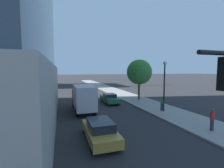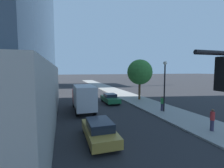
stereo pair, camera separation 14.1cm
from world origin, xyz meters
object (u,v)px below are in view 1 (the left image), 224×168
object	(u,v)px
pedestrian_green_shirt	(162,103)
pedestrian_red_shirt	(212,119)
car_gold	(100,130)
street_lamp	(164,79)
box_truck	(83,97)
street_tree	(139,72)
construction_building	(23,38)
car_green	(110,98)

from	to	relation	value
pedestrian_green_shirt	pedestrian_red_shirt	distance (m)	6.76
car_gold	pedestrian_red_shirt	xyz separation A→B (m)	(9.00, -1.32, 0.32)
street_lamp	box_truck	size ratio (longest dim) A/B	0.86
street_tree	box_truck	distance (m)	11.27
construction_building	car_gold	world-z (taller)	construction_building
street_tree	box_truck	xyz separation A→B (m)	(-9.91, -4.48, -2.95)
car_green	pedestrian_red_shirt	distance (m)	14.41
box_truck	street_tree	bearing A→B (deg)	24.31
car_green	box_truck	size ratio (longest dim) A/B	0.69
construction_building	street_lamp	size ratio (longest dim) A/B	5.80
car_green	car_gold	xyz separation A→B (m)	(-4.54, -12.37, 0.03)
car_gold	pedestrian_red_shirt	bearing A→B (deg)	-8.36
street_tree	car_green	size ratio (longest dim) A/B	1.39
street_tree	car_gold	world-z (taller)	street_tree
car_gold	street_tree	bearing A→B (deg)	52.82
car_green	pedestrian_red_shirt	xyz separation A→B (m)	(4.46, -13.69, 0.35)
street_tree	car_gold	distance (m)	16.87
car_gold	pedestrian_red_shirt	world-z (taller)	pedestrian_red_shirt
pedestrian_red_shirt	car_green	bearing A→B (deg)	108.03
street_lamp	car_green	xyz separation A→B (m)	(-4.48, 7.31, -3.30)
car_gold	pedestrian_green_shirt	world-z (taller)	pedestrian_green_shirt
street_tree	pedestrian_green_shirt	xyz separation A→B (m)	(-0.90, -7.63, -3.67)
street_tree	box_truck	world-z (taller)	street_tree
construction_building	car_gold	xyz separation A→B (m)	(13.23, -45.35, -14.31)
car_gold	pedestrian_green_shirt	size ratio (longest dim) A/B	2.71
box_truck	pedestrian_green_shirt	xyz separation A→B (m)	(9.01, -3.15, -0.72)
car_gold	box_truck	distance (m)	8.65
pedestrian_red_shirt	car_gold	bearing A→B (deg)	171.64
box_truck	pedestrian_green_shirt	size ratio (longest dim) A/B	3.96
street_tree	pedestrian_red_shirt	distance (m)	14.87
construction_building	street_tree	distance (m)	41.05
street_tree	pedestrian_red_shirt	xyz separation A→B (m)	(-0.91, -14.39, -3.65)
street_lamp	pedestrian_green_shirt	size ratio (longest dim) A/B	3.39
box_truck	street_lamp	bearing A→B (deg)	-21.35
street_lamp	car_green	size ratio (longest dim) A/B	1.24
street_lamp	box_truck	xyz separation A→B (m)	(-9.02, 3.53, -2.26)
street_lamp	street_tree	world-z (taller)	street_tree
pedestrian_green_shirt	street_tree	bearing A→B (deg)	83.26
box_truck	construction_building	bearing A→B (deg)	109.80
street_tree	box_truck	size ratio (longest dim) A/B	0.96
street_lamp	pedestrian_green_shirt	world-z (taller)	street_lamp
car_green	box_truck	xyz separation A→B (m)	(-4.54, -3.78, 1.05)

